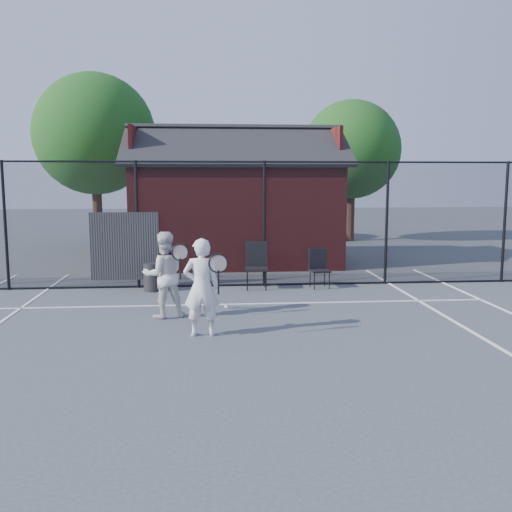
{
  "coord_description": "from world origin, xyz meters",
  "views": [
    {
      "loc": [
        -0.36,
        -8.53,
        2.61
      ],
      "look_at": [
        0.57,
        2.33,
        1.1
      ],
      "focal_mm": 40.0,
      "sensor_mm": 36.0,
      "label": 1
    }
  ],
  "objects": [
    {
      "name": "player_back",
      "position": [
        -1.18,
        2.04,
        0.81
      ],
      "size": [
        0.94,
        0.79,
        1.62
      ],
      "color": "silver",
      "rests_on": "ground"
    },
    {
      "name": "court_lines",
      "position": [
        0.0,
        -1.32,
        0.01
      ],
      "size": [
        11.02,
        18.0,
        0.01
      ],
      "color": "white",
      "rests_on": "ground"
    },
    {
      "name": "chair_right",
      "position": [
        2.28,
        4.6,
        0.45
      ],
      "size": [
        0.48,
        0.5,
        0.91
      ],
      "primitive_type": "cube",
      "rotation": [
        0.0,
        0.0,
        0.11
      ],
      "color": "black",
      "rests_on": "ground"
    },
    {
      "name": "fence",
      "position": [
        -0.3,
        5.0,
        1.45
      ],
      "size": [
        22.04,
        3.0,
        3.0
      ],
      "color": "black",
      "rests_on": "ground"
    },
    {
      "name": "clubhouse",
      "position": [
        0.5,
        9.0,
        1.61
      ],
      "size": [
        6.5,
        4.36,
        4.19
      ],
      "color": "maroon",
      "rests_on": "ground"
    },
    {
      "name": "waste_bin",
      "position": [
        -1.62,
        4.6,
        0.32
      ],
      "size": [
        0.48,
        0.48,
        0.65
      ],
      "primitive_type": "cylinder",
      "rotation": [
        0.0,
        0.0,
        0.09
      ],
      "color": "black",
      "rests_on": "ground"
    },
    {
      "name": "ground",
      "position": [
        0.0,
        0.0,
        0.0
      ],
      "size": [
        80.0,
        80.0,
        0.0
      ],
      "primitive_type": "plane",
      "color": "#454A4F",
      "rests_on": "ground"
    },
    {
      "name": "tree_right",
      "position": [
        5.5,
        14.5,
        3.71
      ],
      "size": [
        3.97,
        3.97,
        5.7
      ],
      "color": "#311F13",
      "rests_on": "ground"
    },
    {
      "name": "chair_left",
      "position": [
        0.78,
        4.6,
        0.54
      ],
      "size": [
        0.55,
        0.57,
        1.08
      ],
      "primitive_type": "cube",
      "rotation": [
        0.0,
        0.0,
        -0.06
      ],
      "color": "black",
      "rests_on": "ground"
    },
    {
      "name": "player_front",
      "position": [
        -0.46,
        0.72,
        0.82
      ],
      "size": [
        0.73,
        0.54,
        1.63
      ],
      "color": "white",
      "rests_on": "ground"
    },
    {
      "name": "tree_left",
      "position": [
        -4.5,
        13.5,
        4.19
      ],
      "size": [
        4.48,
        4.48,
        6.44
      ],
      "color": "#311F13",
      "rests_on": "ground"
    }
  ]
}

